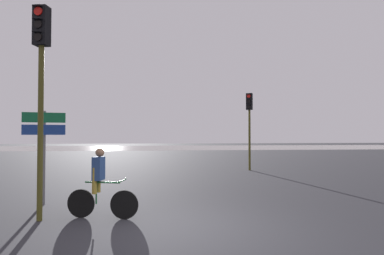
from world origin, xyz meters
TOP-DOWN VIEW (x-y plane):
  - ground_plane at (0.00, 0.00)m, footprint 120.00×120.00m
  - water_strip at (0.00, 38.65)m, footprint 80.00×16.00m
  - traffic_light_near_left at (-3.34, 1.03)m, footprint 0.37×0.38m
  - traffic_light_far_right at (4.13, 9.88)m, footprint 0.40×0.42m
  - direction_sign_post at (-3.86, 2.63)m, footprint 1.08×0.29m
  - cyclist at (-2.03, 1.10)m, footprint 1.68×0.54m

SIDE VIEW (x-z plane):
  - ground_plane at x=0.00m, z-range 0.00..0.00m
  - water_strip at x=0.00m, z-range 0.00..0.01m
  - cyclist at x=-2.03m, z-range 0.01..1.63m
  - direction_sign_post at x=-3.86m, z-range 0.49..3.09m
  - traffic_light_far_right at x=4.13m, z-range 0.83..5.02m
  - traffic_light_near_left at x=-3.34m, z-range 0.92..5.79m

